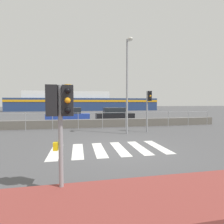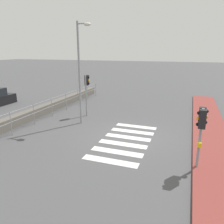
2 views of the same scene
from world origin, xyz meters
The scene contains 8 objects.
ground_plane centered at (0.00, 0.00, 0.00)m, with size 160.00×160.00×0.00m, color #4C4C4F.
sidewalk_brick centered at (0.00, -4.10, 0.06)m, with size 24.00×1.80×0.12m.
crosswalk centered at (-0.52, 0.00, 0.00)m, with size 4.95×2.40×0.01m.
seawall centered at (0.00, 6.83, 0.32)m, with size 20.48×0.55×0.65m.
harbor_fence centered at (0.00, 5.95, 0.85)m, with size 18.47×0.04×1.30m.
traffic_light_near centered at (-2.23, -3.34, 1.87)m, with size 0.58×0.41×2.41m.
traffic_light_far centered at (2.84, 3.75, 2.05)m, with size 0.34×0.32×2.79m.
streetlamp centered at (1.22, 3.26, 3.68)m, with size 0.32×0.88×5.97m.
Camera 2 is at (-10.35, -2.82, 4.41)m, focal length 35.00 mm.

